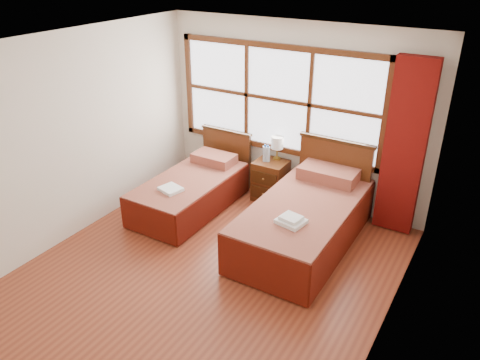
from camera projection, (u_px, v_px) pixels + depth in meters
The scene contains 15 objects.
floor at pixel (207, 273), 5.50m from camera, with size 4.50×4.50×0.00m, color brown.
ceiling at pixel (198, 47), 4.34m from camera, with size 4.50×4.50×0.00m, color white.
wall_back at pixel (294, 115), 6.65m from camera, with size 4.00×4.00×0.00m, color silver.
wall_left at pixel (72, 138), 5.84m from camera, with size 4.50×4.50×0.00m, color silver.
wall_right at pixel (395, 225), 4.00m from camera, with size 4.50×4.50×0.00m, color silver.
window at pixel (277, 99), 6.65m from camera, with size 3.16×0.06×1.56m.
curtain at pixel (405, 149), 5.87m from camera, with size 0.50×0.16×2.30m, color maroon.
bed_left at pixel (192, 190), 6.79m from camera, with size 0.94×1.96×0.91m.
bed_right at pixel (306, 219), 5.94m from camera, with size 1.14×2.21×1.11m.
nightstand at pixel (270, 181), 6.99m from camera, with size 0.46×0.46×0.62m.
towels_left at pixel (171, 189), 6.31m from camera, with size 0.34×0.31×0.04m.
towels_right at pixel (291, 220), 5.35m from camera, with size 0.35×0.32×0.09m.
lamp at pixel (277, 143), 6.84m from camera, with size 0.18×0.18×0.35m.
bottle_near at pixel (265, 154), 6.83m from camera, with size 0.07×0.07×0.26m.
bottle_far at pixel (268, 154), 6.82m from camera, with size 0.07×0.07×0.26m.
Camera 1 is at (2.61, -3.61, 3.42)m, focal length 35.00 mm.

